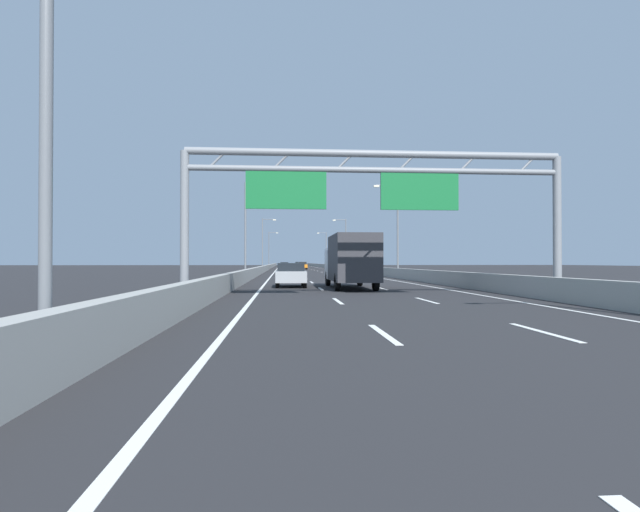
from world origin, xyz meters
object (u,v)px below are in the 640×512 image
(black_car, at_px, (284,266))
(sign_gantry, at_px, (371,186))
(silver_car, at_px, (291,275))
(streetlamp_left_distant, at_px, (270,247))
(streetlamp_right_mid, at_px, (395,224))
(orange_car, at_px, (302,265))
(streetlamp_right_far, at_px, (345,241))
(streetlamp_right_distant, at_px, (325,247))
(box_truck, at_px, (351,260))
(streetlamp_left_near, at_px, (62,20))
(streetlamp_left_mid, at_px, (248,223))
(green_car, at_px, (299,265))
(streetlamp_left_far, at_px, (264,241))

(black_car, bearing_deg, sign_gantry, -87.62)
(sign_gantry, bearing_deg, silver_car, 108.00)
(sign_gantry, xyz_separation_m, streetlamp_left_distant, (-7.24, 112.33, 0.58))
(sign_gantry, relative_size, streetlamp_right_mid, 1.73)
(orange_car, bearing_deg, black_car, 160.16)
(streetlamp_right_far, xyz_separation_m, streetlamp_right_distant, (0.00, 41.75, 0.00))
(streetlamp_right_mid, bearing_deg, black_car, 101.70)
(orange_car, height_order, box_truck, box_truck)
(streetlamp_left_near, height_order, silver_car, streetlamp_left_near)
(streetlamp_right_mid, xyz_separation_m, orange_car, (-7.41, 52.38, -4.62))
(orange_car, bearing_deg, sign_gantry, -90.20)
(streetlamp_left_mid, relative_size, orange_car, 2.08)
(sign_gantry, bearing_deg, green_car, 89.95)
(silver_car, bearing_deg, orange_car, 87.15)
(streetlamp_left_mid, height_order, streetlamp_right_far, same)
(streetlamp_left_far, relative_size, streetlamp_right_distant, 1.00)
(streetlamp_right_far, bearing_deg, streetlamp_left_distant, 109.68)
(streetlamp_right_mid, bearing_deg, streetlamp_right_far, 90.00)
(sign_gantry, height_order, streetlamp_right_far, streetlamp_right_far)
(streetlamp_left_near, xyz_separation_m, black_car, (3.81, 95.46, -4.63))
(sign_gantry, height_order, streetlamp_left_mid, streetlamp_left_mid)
(streetlamp_right_far, relative_size, green_car, 2.15)
(streetlamp_left_mid, height_order, silver_car, streetlamp_left_mid)
(streetlamp_left_distant, relative_size, silver_car, 2.28)
(streetlamp_right_far, xyz_separation_m, box_truck, (-7.47, -62.69, -3.72))
(streetlamp_right_far, distance_m, streetlamp_right_distant, 41.75)
(streetlamp_right_mid, relative_size, orange_car, 2.08)
(streetlamp_right_distant, bearing_deg, streetlamp_right_far, -90.00)
(streetlamp_left_mid, bearing_deg, streetlamp_left_far, 90.00)
(streetlamp_left_distant, relative_size, orange_car, 2.08)
(streetlamp_left_mid, xyz_separation_m, streetlamp_right_distant, (14.93, 83.50, 0.00))
(silver_car, bearing_deg, box_truck, -31.76)
(sign_gantry, height_order, green_car, sign_gantry)
(streetlamp_left_distant, bearing_deg, silver_car, -87.77)
(streetlamp_left_distant, xyz_separation_m, orange_car, (7.52, -31.12, -4.62))
(streetlamp_right_far, xyz_separation_m, green_car, (-7.59, 28.69, -4.61))
(streetlamp_right_distant, bearing_deg, box_truck, -94.09)
(silver_car, bearing_deg, streetlamp_right_far, 79.74)
(black_car, bearing_deg, green_car, 78.08)
(sign_gantry, xyz_separation_m, silver_car, (-3.27, 10.06, -4.05))
(box_truck, bearing_deg, streetlamp_right_mid, 70.36)
(orange_car, bearing_deg, box_truck, -90.05)
(box_truck, bearing_deg, streetlamp_right_far, 83.20)
(streetlamp_left_far, bearing_deg, streetlamp_right_distant, 70.32)
(streetlamp_left_far, height_order, orange_car, streetlamp_left_far)
(streetlamp_left_near, bearing_deg, box_truck, 70.28)
(streetlamp_left_far, height_order, streetlamp_right_distant, same)
(streetlamp_left_near, height_order, streetlamp_left_far, same)
(streetlamp_right_mid, distance_m, orange_car, 53.10)
(orange_car, bearing_deg, green_car, 90.58)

